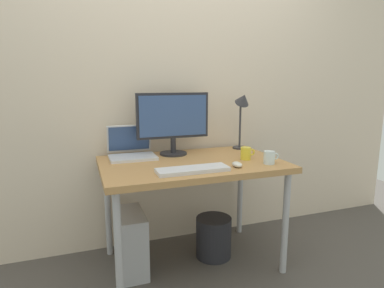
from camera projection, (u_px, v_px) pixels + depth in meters
ground_plane at (192, 262)px, 2.33m from camera, size 6.00×6.00×0.00m
back_wall at (173, 79)px, 2.49m from camera, size 4.40×0.04×2.60m
desk at (192, 171)px, 2.21m from camera, size 1.21×0.76×0.75m
monitor at (173, 120)px, 2.35m from camera, size 0.54×0.20×0.45m
laptop at (131, 149)px, 2.31m from camera, size 0.32×0.28×0.22m
desk_lamp at (242, 108)px, 2.52m from camera, size 0.11×0.16×0.46m
keyboard at (193, 170)px, 1.94m from camera, size 0.44×0.14×0.02m
mouse at (237, 164)px, 2.04m from camera, size 0.06×0.09×0.03m
coffee_mug at (246, 153)px, 2.24m from camera, size 0.11×0.07×0.09m
glass_cup at (269, 157)px, 2.12m from camera, size 0.11×0.07×0.08m
computer_tower at (131, 242)px, 2.19m from camera, size 0.18×0.36×0.42m
wastebasket at (214, 237)px, 2.39m from camera, size 0.26×0.26×0.30m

